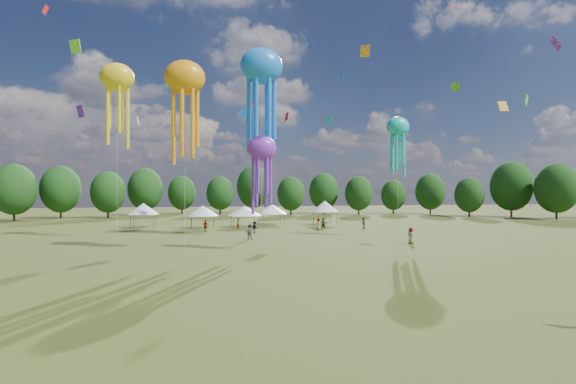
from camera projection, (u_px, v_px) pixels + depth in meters
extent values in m
plane|color=#384416|center=(443.00, 335.00, 17.19)|extent=(300.00, 300.00, 0.00)
imported|color=gray|center=(249.00, 232.00, 50.77)|extent=(1.09, 0.95, 1.92)
imported|color=gray|center=(319.00, 224.00, 64.49)|extent=(0.80, 1.00, 1.78)
imported|color=gray|center=(363.00, 223.00, 66.17)|extent=(0.77, 0.94, 1.77)
imported|color=gray|center=(255.00, 227.00, 59.68)|extent=(1.21, 1.06, 1.62)
imported|color=gray|center=(205.00, 226.00, 61.60)|extent=(1.09, 0.87, 1.73)
imported|color=gray|center=(323.00, 224.00, 65.48)|extent=(1.76, 1.16, 1.82)
imported|color=gray|center=(238.00, 224.00, 65.48)|extent=(0.72, 0.76, 1.75)
imported|color=gray|center=(411.00, 236.00, 47.26)|extent=(0.64, 0.95, 1.88)
cylinder|color=#47474C|center=(130.00, 222.00, 66.21)|extent=(0.08, 0.08, 2.15)
cylinder|color=#47474C|center=(134.00, 221.00, 69.62)|extent=(0.08, 0.08, 2.15)
cylinder|color=#47474C|center=(153.00, 222.00, 66.94)|extent=(0.08, 0.08, 2.15)
cylinder|color=#47474C|center=(155.00, 220.00, 70.36)|extent=(0.08, 0.08, 2.15)
cube|color=white|center=(143.00, 215.00, 68.28)|extent=(3.89, 3.89, 0.10)
cone|color=white|center=(143.00, 209.00, 68.28)|extent=(5.06, 5.06, 1.85)
cylinder|color=#47474C|center=(191.00, 223.00, 65.20)|extent=(0.08, 0.08, 1.95)
cylinder|color=#47474C|center=(192.00, 222.00, 68.68)|extent=(0.08, 0.08, 1.95)
cylinder|color=#47474C|center=(214.00, 223.00, 65.95)|extent=(0.08, 0.08, 1.95)
cylinder|color=#47474C|center=(213.00, 221.00, 69.43)|extent=(0.08, 0.08, 1.95)
cube|color=white|center=(203.00, 216.00, 67.31)|extent=(3.96, 3.96, 0.10)
cone|color=white|center=(203.00, 211.00, 67.31)|extent=(5.15, 5.15, 1.67)
cylinder|color=#47474C|center=(233.00, 223.00, 66.97)|extent=(0.08, 0.08, 1.87)
cylinder|color=#47474C|center=(232.00, 221.00, 70.92)|extent=(0.08, 0.08, 1.87)
cylinder|color=#47474C|center=(258.00, 222.00, 67.82)|extent=(0.08, 0.08, 1.87)
cylinder|color=#47474C|center=(255.00, 221.00, 71.78)|extent=(0.08, 0.08, 1.87)
cube|color=white|center=(244.00, 216.00, 69.37)|extent=(4.45, 4.45, 0.10)
cone|color=white|center=(244.00, 211.00, 69.37)|extent=(5.78, 5.78, 1.60)
cylinder|color=#47474C|center=(263.00, 220.00, 72.03)|extent=(0.08, 0.08, 1.93)
cylinder|color=#47474C|center=(260.00, 219.00, 75.81)|extent=(0.08, 0.08, 1.93)
cylinder|color=#47474C|center=(284.00, 220.00, 72.84)|extent=(0.08, 0.08, 1.93)
cylinder|color=#47474C|center=(280.00, 219.00, 76.62)|extent=(0.08, 0.08, 1.93)
cube|color=white|center=(272.00, 214.00, 74.32)|extent=(4.26, 4.26, 0.10)
cone|color=white|center=(272.00, 209.00, 74.32)|extent=(5.54, 5.54, 1.65)
cylinder|color=#47474C|center=(319.00, 219.00, 72.12)|extent=(0.08, 0.08, 2.32)
cylinder|color=#47474C|center=(313.00, 218.00, 75.40)|extent=(0.08, 0.08, 2.32)
cylinder|color=#47474C|center=(337.00, 219.00, 72.83)|extent=(0.08, 0.08, 2.32)
cylinder|color=#47474C|center=(331.00, 218.00, 76.11)|extent=(0.08, 0.08, 2.32)
cube|color=white|center=(325.00, 212.00, 74.11)|extent=(3.75, 3.75, 0.10)
cone|color=white|center=(325.00, 206.00, 74.11)|extent=(4.88, 4.88, 1.98)
ellipsoid|color=#FF9C0F|center=(185.00, 77.00, 41.68)|extent=(4.10, 2.87, 3.49)
cylinder|color=beige|center=(185.00, 164.00, 41.69)|extent=(0.03, 0.03, 17.69)
ellipsoid|color=#1B7FFA|center=(262.00, 66.00, 54.12)|extent=(5.64, 3.95, 4.80)
cylinder|color=beige|center=(262.00, 152.00, 54.13)|extent=(0.03, 0.03, 22.67)
ellipsoid|color=#17C3C4|center=(398.00, 127.00, 54.21)|extent=(3.14, 2.20, 2.67)
cylinder|color=beige|center=(398.00, 182.00, 54.22)|extent=(0.03, 0.03, 14.65)
ellipsoid|color=yellow|center=(117.00, 77.00, 52.62)|extent=(4.28, 3.00, 3.64)
cylinder|color=beige|center=(117.00, 158.00, 52.63)|extent=(0.03, 0.03, 20.78)
ellipsoid|color=purple|center=(262.00, 148.00, 41.72)|extent=(3.04, 2.13, 2.58)
cylinder|color=beige|center=(262.00, 199.00, 41.72)|extent=(0.03, 0.03, 10.45)
cube|color=#69D623|center=(271.00, 110.00, 86.17)|extent=(1.66, 0.84, 2.07)
cube|color=#1B7FFA|center=(342.00, 75.00, 81.98)|extent=(0.37, 0.69, 0.87)
cube|color=#E74478|center=(255.00, 102.00, 53.83)|extent=(1.15, 0.68, 1.35)
cube|color=purple|center=(556.00, 44.00, 39.68)|extent=(0.91, 1.49, 1.48)
cube|color=#69D623|center=(527.00, 100.00, 58.55)|extent=(1.38, 0.88, 1.79)
cube|color=purple|center=(138.00, 121.00, 82.34)|extent=(0.59, 1.83, 2.09)
cube|color=#FD2416|center=(45.00, 10.00, 43.96)|extent=(0.45, 0.82, 1.01)
cube|color=#FF9C0F|center=(365.00, 51.00, 70.53)|extent=(1.54, 0.87, 2.13)
cube|color=#69D623|center=(455.00, 87.00, 82.62)|extent=(1.61, 1.02, 2.15)
cube|color=#17C3C4|center=(329.00, 120.00, 84.11)|extent=(0.82, 1.77, 1.94)
cube|color=#E74478|center=(457.00, 7.00, 49.49)|extent=(0.67, 0.50, 0.76)
cube|color=purple|center=(81.00, 111.00, 60.55)|extent=(1.42, 1.27, 1.77)
cube|color=#FD2416|center=(287.00, 117.00, 58.78)|extent=(0.55, 1.41, 1.55)
cube|color=#FF9C0F|center=(503.00, 106.00, 49.91)|extent=(1.10, 0.75, 1.35)
cube|color=#69D623|center=(75.00, 47.00, 36.60)|extent=(1.06, 0.41, 1.30)
cube|color=#1B7FFA|center=(245.00, 112.00, 73.84)|extent=(2.02, 1.26, 2.27)
cylinder|color=#38281C|center=(14.00, 213.00, 83.64)|extent=(0.44, 0.44, 3.36)
ellipsoid|color=#1B4115|center=(14.00, 189.00, 83.64)|extent=(8.40, 8.40, 10.51)
cylinder|color=#38281C|center=(61.00, 211.00, 92.15)|extent=(0.44, 0.44, 3.41)
ellipsoid|color=#1B4115|center=(61.00, 189.00, 92.15)|extent=(8.53, 8.53, 10.66)
cylinder|color=#38281C|center=(108.00, 211.00, 93.82)|extent=(0.44, 0.44, 3.07)
ellipsoid|color=#1B4115|center=(108.00, 192.00, 93.82)|extent=(7.66, 7.66, 9.58)
cylinder|color=#38281C|center=(145.00, 209.00, 103.45)|extent=(0.44, 0.44, 3.43)
ellipsoid|color=#1B4115|center=(145.00, 189.00, 103.44)|extent=(8.58, 8.58, 10.73)
cylinder|color=#38281C|center=(182.00, 208.00, 110.79)|extent=(0.44, 0.44, 2.95)
ellipsoid|color=#1B4115|center=(182.00, 193.00, 110.79)|extent=(7.37, 7.37, 9.21)
cylinder|color=#38281C|center=(220.00, 209.00, 109.11)|extent=(0.44, 0.44, 2.89)
ellipsoid|color=#1B4115|center=(220.00, 193.00, 109.10)|extent=(7.23, 7.23, 9.04)
cylinder|color=#38281C|center=(254.00, 206.00, 115.47)|extent=(0.44, 0.44, 3.84)
ellipsoid|color=#1B4115|center=(254.00, 187.00, 115.46)|extent=(9.60, 9.60, 11.99)
cylinder|color=#38281C|center=(291.00, 209.00, 106.42)|extent=(0.44, 0.44, 2.84)
ellipsoid|color=#1B4115|center=(291.00, 194.00, 106.41)|extent=(7.11, 7.11, 8.89)
cylinder|color=#38281C|center=(324.00, 208.00, 111.01)|extent=(0.44, 0.44, 3.16)
ellipsoid|color=#1B4115|center=(324.00, 191.00, 111.01)|extent=(7.91, 7.91, 9.88)
cylinder|color=#38281C|center=(359.00, 209.00, 107.04)|extent=(0.44, 0.44, 2.88)
ellipsoid|color=#1B4115|center=(359.00, 193.00, 107.03)|extent=(7.21, 7.21, 9.01)
cylinder|color=#38281C|center=(393.00, 209.00, 111.23)|extent=(0.44, 0.44, 2.63)
ellipsoid|color=#1B4115|center=(393.00, 195.00, 111.23)|extent=(6.57, 6.57, 8.22)
cylinder|color=#38281C|center=(430.00, 208.00, 109.70)|extent=(0.44, 0.44, 3.13)
ellipsoid|color=#1B4115|center=(430.00, 192.00, 109.70)|extent=(7.81, 7.81, 9.77)
cylinder|color=#38281C|center=(469.00, 211.00, 98.71)|extent=(0.44, 0.44, 2.72)
ellipsoid|color=#1B4115|center=(469.00, 195.00, 98.71)|extent=(6.80, 6.80, 8.50)
cylinder|color=#38281C|center=(511.00, 209.00, 97.86)|extent=(0.44, 0.44, 3.81)
ellipsoid|color=#1B4115|center=(511.00, 186.00, 97.85)|extent=(9.52, 9.52, 11.90)
cylinder|color=#38281C|center=(556.00, 211.00, 89.70)|extent=(0.44, 0.44, 3.51)
ellipsoid|color=#1B4115|center=(557.00, 188.00, 89.70)|extent=(8.78, 8.78, 10.97)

